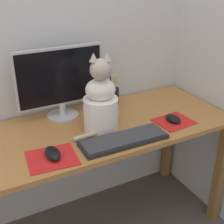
% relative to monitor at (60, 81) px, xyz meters
% --- Properties ---
extents(wall_back, '(7.00, 0.04, 2.50)m').
position_rel_monitor_xyz_m(wall_back, '(0.08, 0.13, 0.34)').
color(wall_back, silver).
rests_on(wall_back, ground_plane).
extents(wall_side_right, '(0.04, 7.00, 2.50)m').
position_rel_monitor_xyz_m(wall_side_right, '(0.85, -0.19, 0.34)').
color(wall_side_right, silver).
rests_on(wall_side_right, ground_plane).
extents(desk, '(1.50, 0.58, 0.70)m').
position_rel_monitor_xyz_m(desk, '(0.08, -0.19, -0.30)').
color(desk, '#A87038').
rests_on(desk, ground_plane).
extents(monitor, '(0.47, 0.17, 0.38)m').
position_rel_monitor_xyz_m(monitor, '(0.00, 0.00, 0.00)').
color(monitor, '#B2B2B7').
rests_on(monitor, desk).
extents(keyboard, '(0.42, 0.15, 0.02)m').
position_rel_monitor_xyz_m(keyboard, '(0.16, -0.39, -0.19)').
color(keyboard, black).
rests_on(keyboard, desk).
extents(mousepad_left, '(0.23, 0.20, 0.00)m').
position_rel_monitor_xyz_m(mousepad_left, '(-0.18, -0.36, -0.20)').
color(mousepad_left, red).
rests_on(mousepad_left, desk).
extents(mousepad_right, '(0.20, 0.18, 0.00)m').
position_rel_monitor_xyz_m(mousepad_right, '(0.49, -0.33, -0.20)').
color(mousepad_right, red).
rests_on(mousepad_right, desk).
extents(computer_mouse_left, '(0.06, 0.11, 0.04)m').
position_rel_monitor_xyz_m(computer_mouse_left, '(-0.17, -0.36, -0.18)').
color(computer_mouse_left, black).
rests_on(computer_mouse_left, mousepad_left).
extents(computer_mouse_right, '(0.07, 0.10, 0.03)m').
position_rel_monitor_xyz_m(computer_mouse_right, '(0.49, -0.33, -0.18)').
color(computer_mouse_right, black).
rests_on(computer_mouse_right, mousepad_right).
extents(cat, '(0.28, 0.21, 0.39)m').
position_rel_monitor_xyz_m(cat, '(0.12, -0.22, -0.06)').
color(cat, white).
rests_on(cat, desk).
extents(pen_cup, '(0.07, 0.07, 0.18)m').
position_rel_monitor_xyz_m(pen_cup, '(0.31, 0.01, -0.15)').
color(pen_cup, black).
rests_on(pen_cup, desk).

